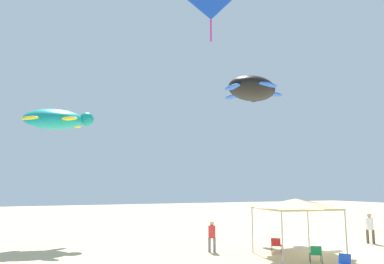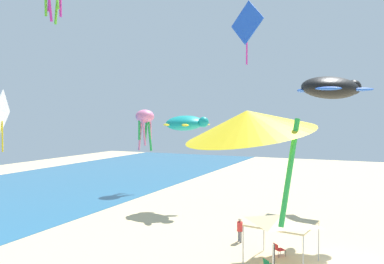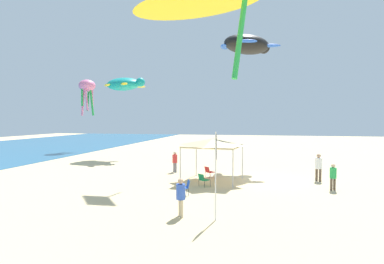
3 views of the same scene
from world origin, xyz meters
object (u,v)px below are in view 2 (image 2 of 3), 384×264
Objects in this scene: kite_turtle_black at (331,88)px; kite_delta_yellow at (248,123)px; canopy_tent at (282,220)px; kite_octopus_pink at (145,119)px; folding_chair_right_of_tent at (278,249)px; person_by_tent at (240,228)px; kite_diamond_blue at (247,25)px; kite_turtle_teal at (185,123)px; kite_diamond_white at (2,114)px.

kite_turtle_black is 17.42m from kite_delta_yellow.
canopy_tent is 0.69× the size of kite_turtle_black.
folding_chair_right_of_tent is at bearing -92.55° from kite_octopus_pink.
kite_octopus_pink reaches higher than canopy_tent.
kite_octopus_pink is (15.65, 19.16, 8.12)m from folding_chair_right_of_tent.
person_by_tent is 22.65m from kite_octopus_pink.
kite_delta_yellow is (-27.07, -20.47, -0.09)m from kite_octopus_pink.
kite_diamond_blue is 0.91× the size of kite_turtle_teal.
kite_delta_yellow is (-13.11, -4.34, 7.52)m from person_by_tent.
canopy_tent reaches higher than folding_chair_right_of_tent.
kite_delta_yellow reaches higher than folding_chair_right_of_tent.
kite_turtle_black is 1.18× the size of kite_turtle_teal.
folding_chair_right_of_tent is at bearing -161.29° from person_by_tent.
person_by_tent reaches higher than folding_chair_right_of_tent.
kite_octopus_pink is at bearing 154.79° from kite_turtle_teal.
person_by_tent is at bearing -94.18° from kite_octopus_pink.
kite_delta_yellow is at bearing -49.01° from kite_turtle_teal.
kite_turtle_black is 7.69m from kite_diamond_blue.
kite_turtle_teal is at bearing 123.56° from kite_diamond_white.
kite_diamond_white reaches higher than canopy_tent.
kite_diamond_white is at bearing 11.72° from kite_delta_yellow.
kite_diamond_white reaches higher than kite_delta_yellow.
canopy_tent is 0.82× the size of kite_turtle_teal.
folding_chair_right_of_tent is at bearing 76.00° from kite_diamond_white.
kite_octopus_pink is at bearing -21.78° from kite_delta_yellow.
kite_octopus_pink is at bearing 7.00° from person_by_tent.
kite_diamond_blue is (-13.47, -16.43, 6.52)m from kite_octopus_pink.
person_by_tent is 0.37× the size of kite_diamond_blue.
kite_turtle_black is at bearing 88.39° from kite_diamond_white.
canopy_tent is at bearing -54.01° from kite_delta_yellow.
kite_diamond_white reaches higher than kite_octopus_pink.
kite_turtle_black is 0.94× the size of kite_delta_yellow.
folding_chair_right_of_tent is 21.31m from kite_diamond_white.
kite_diamond_white is 23.91m from kite_turtle_black.
canopy_tent is at bearing -32.91° from kite_turtle_teal.
kite_diamond_white is 19.89m from kite_octopus_pink.
kite_turtle_black reaches higher than kite_delta_yellow.
kite_turtle_teal reaches higher than canopy_tent.
kite_diamond_white is at bearing 43.24° from kite_diamond_blue.
kite_diamond_blue reaches higher than person_by_tent.
person_by_tent is (1.69, 3.03, 0.51)m from folding_chair_right_of_tent.
folding_chair_right_of_tent is (1.19, 0.44, -2.17)m from canopy_tent.
kite_octopus_pink is at bearing -17.54° from kite_diamond_blue.
kite_diamond_white is (-3.04, 19.51, 6.33)m from canopy_tent.
kite_turtle_black is (7.00, -2.10, 8.21)m from canopy_tent.
folding_chair_right_of_tent is 0.18× the size of kite_diamond_white.
kite_diamond_white is at bearing 54.74° from folding_chair_right_of_tent.
kite_diamond_white is at bearing 98.86° from canopy_tent.
kite_octopus_pink is 10.06m from kite_turtle_teal.
person_by_tent is at bearing 13.05° from folding_chair_right_of_tent.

